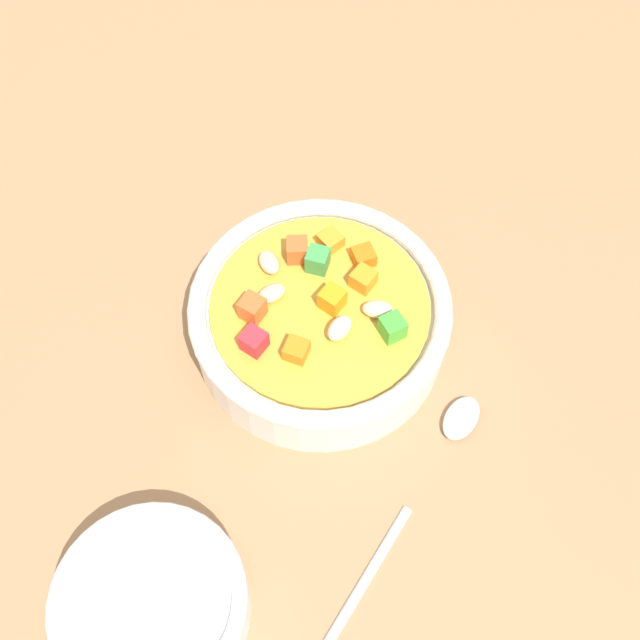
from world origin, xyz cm
name	(u,v)px	position (x,y,z in cm)	size (l,w,h in cm)	color
ground_plane	(320,342)	(0.00, 0.00, -1.00)	(140.00, 140.00, 2.00)	#9E754F
soup_bowl_main	(320,317)	(0.01, 0.00, 2.79)	(18.81, 18.81, 6.28)	white
spoon	(414,497)	(-12.86, -5.71, 0.44)	(20.27, 15.11, 1.02)	silver
side_bowl_small	(152,605)	(-19.27, 11.20, 2.09)	(11.89, 11.89, 4.04)	white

